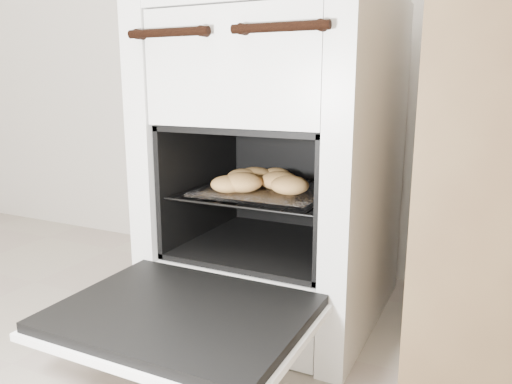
# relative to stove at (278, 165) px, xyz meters

# --- Properties ---
(stove) EXTENTS (0.53, 0.59, 0.82)m
(stove) POSITION_rel_stove_xyz_m (0.00, 0.00, 0.00)
(stove) COLOR white
(stove) RESTS_ON ground
(oven_door) EXTENTS (0.48, 0.37, 0.03)m
(oven_door) POSITION_rel_stove_xyz_m (-0.00, -0.45, -0.22)
(oven_door) COLOR black
(oven_door) RESTS_ON stove
(oven_rack) EXTENTS (0.39, 0.37, 0.01)m
(oven_rack) POSITION_rel_stove_xyz_m (0.00, -0.06, -0.06)
(oven_rack) COLOR black
(oven_rack) RESTS_ON stove
(foil_sheet) EXTENTS (0.30, 0.27, 0.01)m
(foil_sheet) POSITION_rel_stove_xyz_m (0.00, -0.08, -0.05)
(foil_sheet) COLOR white
(foil_sheet) RESTS_ON oven_rack
(baked_rolls) EXTENTS (0.26, 0.27, 0.05)m
(baked_rolls) POSITION_rel_stove_xyz_m (-0.02, -0.08, -0.03)
(baked_rolls) COLOR tan
(baked_rolls) RESTS_ON foil_sheet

